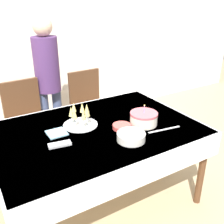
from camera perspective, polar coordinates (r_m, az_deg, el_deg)
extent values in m
plane|color=tan|center=(2.66, -2.94, -18.17)|extent=(12.00, 12.00, 0.00)
cube|color=silver|center=(3.72, -17.50, 16.43)|extent=(8.00, 0.05, 2.70)
cube|color=white|center=(2.22, -3.35, -3.89)|extent=(1.67, 1.15, 0.03)
cube|color=white|center=(2.27, -3.29, -5.90)|extent=(1.70, 1.18, 0.21)
cylinder|color=#51331E|center=(2.52, 18.95, -11.81)|extent=(0.06, 0.06, 0.73)
cylinder|color=#51331E|center=(3.15, 4.93, -2.74)|extent=(0.06, 0.06, 0.73)
cube|color=#51331E|center=(2.95, -17.33, -4.05)|extent=(0.44, 0.44, 0.04)
cube|color=#51331E|center=(3.01, -19.10, 1.97)|extent=(0.40, 0.06, 0.50)
cylinder|color=#51331E|center=(2.96, -12.34, -8.57)|extent=(0.04, 0.04, 0.43)
cylinder|color=#51331E|center=(2.88, -19.05, -10.49)|extent=(0.04, 0.04, 0.43)
cylinder|color=#51331E|center=(3.25, -14.81, -5.61)|extent=(0.04, 0.04, 0.43)
cylinder|color=#51331E|center=(3.18, -20.91, -7.25)|extent=(0.04, 0.04, 0.43)
cube|color=#51331E|center=(3.17, -4.19, -0.90)|extent=(0.44, 0.44, 0.04)
cube|color=#51331E|center=(3.22, -6.03, 4.67)|extent=(0.40, 0.05, 0.50)
cylinder|color=#51331E|center=(3.22, 0.33, -5.05)|extent=(0.04, 0.04, 0.43)
cylinder|color=#51331E|center=(3.06, -5.32, -6.85)|extent=(0.04, 0.04, 0.43)
cylinder|color=#51331E|center=(3.49, -2.97, -2.62)|extent=(0.04, 0.04, 0.43)
cylinder|color=#51331E|center=(3.34, -8.29, -4.14)|extent=(0.04, 0.04, 0.43)
cylinder|color=silver|center=(2.28, 6.90, -1.62)|extent=(0.23, 0.23, 0.09)
cylinder|color=#D15B66|center=(2.25, 6.97, -0.37)|extent=(0.24, 0.24, 0.02)
cylinder|color=pink|center=(2.24, 7.02, 0.54)|extent=(0.01, 0.01, 0.06)
sphere|color=#F9CC4C|center=(2.22, 7.07, 1.44)|extent=(0.01, 0.01, 0.01)
cylinder|color=silver|center=(2.28, -6.89, -2.77)|extent=(0.30, 0.30, 0.01)
cylinder|color=silver|center=(2.31, -5.39, -2.17)|extent=(0.05, 0.05, 0.00)
cylinder|color=silver|center=(2.29, -5.43, -1.18)|extent=(0.01, 0.01, 0.08)
cone|color=#E0CC72|center=(2.26, -5.52, 0.77)|extent=(0.04, 0.04, 0.08)
cylinder|color=silver|center=(2.34, -6.37, -1.89)|extent=(0.05, 0.05, 0.00)
cylinder|color=silver|center=(2.32, -6.42, -0.91)|extent=(0.01, 0.01, 0.08)
cone|color=#E0CC72|center=(2.28, -6.52, 1.02)|extent=(0.04, 0.04, 0.08)
cylinder|color=silver|center=(2.35, -8.16, -1.82)|extent=(0.05, 0.05, 0.00)
cylinder|color=silver|center=(2.33, -8.23, -0.83)|extent=(0.01, 0.01, 0.08)
cone|color=#E0CC72|center=(2.30, -8.35, 1.08)|extent=(0.04, 0.04, 0.08)
cylinder|color=silver|center=(2.27, -8.69, -2.81)|extent=(0.05, 0.05, 0.00)
cylinder|color=silver|center=(2.25, -8.76, -1.80)|extent=(0.01, 0.01, 0.08)
cone|color=#E0CC72|center=(2.22, -8.90, 0.17)|extent=(0.04, 0.04, 0.08)
cylinder|color=silver|center=(2.22, -7.98, -3.41)|extent=(0.05, 0.05, 0.00)
cylinder|color=silver|center=(2.20, -8.05, -2.38)|extent=(0.01, 0.01, 0.08)
cone|color=#E0CC72|center=(2.17, -8.18, -0.37)|extent=(0.04, 0.04, 0.08)
cylinder|color=silver|center=(2.20, -6.08, -3.65)|extent=(0.05, 0.05, 0.00)
cylinder|color=silver|center=(2.18, -6.13, -2.62)|extent=(0.01, 0.01, 0.08)
cone|color=#E0CC72|center=(2.14, -6.23, -0.59)|extent=(0.04, 0.04, 0.08)
cylinder|color=silver|center=(2.26, -5.28, -2.86)|extent=(0.05, 0.05, 0.00)
cylinder|color=silver|center=(2.24, -5.32, -1.84)|extent=(0.01, 0.01, 0.08)
cone|color=#E0CC72|center=(2.20, -5.40, 0.15)|extent=(0.04, 0.04, 0.08)
cylinder|color=silver|center=(2.04, 4.15, -6.06)|extent=(0.22, 0.22, 0.01)
cylinder|color=silver|center=(2.04, 4.16, -5.89)|extent=(0.22, 0.22, 0.01)
cylinder|color=silver|center=(2.04, 4.17, -5.72)|extent=(0.22, 0.22, 0.01)
cylinder|color=silver|center=(2.03, 4.17, -5.55)|extent=(0.22, 0.22, 0.01)
cylinder|color=silver|center=(2.03, 4.18, -5.38)|extent=(0.22, 0.22, 0.01)
cylinder|color=silver|center=(2.02, 4.18, -5.21)|extent=(0.22, 0.22, 0.01)
cylinder|color=silver|center=(2.02, 4.19, -5.03)|extent=(0.22, 0.22, 0.01)
cylinder|color=silver|center=(2.02, 4.20, -4.86)|extent=(0.22, 0.22, 0.01)
cylinder|color=silver|center=(2.01, 4.20, -4.69)|extent=(0.22, 0.22, 0.01)
cylinder|color=#CC4C47|center=(2.21, 2.16, -3.53)|extent=(0.16, 0.16, 0.01)
cylinder|color=#CC4C47|center=(2.20, 2.16, -3.37)|extent=(0.16, 0.16, 0.01)
cylinder|color=#CC4C47|center=(2.20, 2.16, -3.21)|extent=(0.16, 0.16, 0.01)
cylinder|color=#CC4C47|center=(2.20, 2.17, -3.05)|extent=(0.16, 0.16, 0.01)
cylinder|color=#CC4C47|center=(2.19, 2.17, -2.89)|extent=(0.16, 0.16, 0.01)
cube|color=silver|center=(2.23, 11.29, -3.76)|extent=(0.30, 0.06, 0.00)
cube|color=silver|center=(2.00, -11.32, -6.94)|extent=(0.18, 0.08, 0.02)
cube|color=#8CC6E0|center=(2.17, -11.94, -4.50)|extent=(0.15, 0.15, 0.01)
cylinder|color=#3F4C72|center=(3.26, -14.20, -2.03)|extent=(0.11, 0.11, 0.77)
cylinder|color=#3F4C72|center=(3.31, -11.57, -1.42)|extent=(0.11, 0.11, 0.77)
cylinder|color=#4C2D60|center=(3.05, -14.08, 9.97)|extent=(0.28, 0.28, 0.61)
sphere|color=#D8B293|center=(2.98, -14.90, 17.57)|extent=(0.21, 0.21, 0.21)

